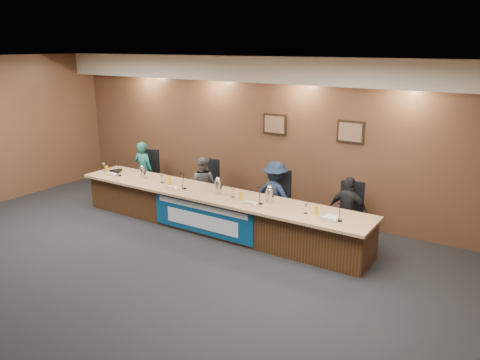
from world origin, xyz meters
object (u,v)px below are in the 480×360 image
object	(u,v)px
panelist_d	(348,211)
office_chair_a	(147,176)
carafe_right	(270,196)
speakerphone	(117,171)
panelist_c	(275,195)
carafe_left	(143,173)
dais_body	(215,212)
office_chair_d	(350,217)
carafe_mid	(218,187)
office_chair_b	(206,188)
panelist_b	(203,184)
office_chair_c	(277,202)
panelist_a	(144,170)
banner	(202,217)

from	to	relation	value
panelist_d	office_chair_a	bearing A→B (deg)	0.35
carafe_right	speakerphone	world-z (taller)	carafe_right
panelist_c	speakerphone	distance (m)	3.60
panelist_d	carafe_left	xyz separation A→B (m)	(-4.15, -0.75, 0.24)
panelist_c	carafe_right	bearing A→B (deg)	118.01
dais_body	office_chair_d	world-z (taller)	dais_body
carafe_mid	panelist_d	bearing A→B (deg)	19.01
dais_body	office_chair_b	xyz separation A→B (m)	(-0.82, 0.81, 0.13)
office_chair_a	office_chair_b	world-z (taller)	same
panelist_b	office_chair_c	distance (m)	1.73
panelist_b	office_chair_a	xyz separation A→B (m)	(-1.69, 0.10, -0.11)
panelist_d	carafe_mid	xyz separation A→B (m)	(-2.23, -0.77, 0.26)
panelist_a	speakerphone	size ratio (longest dim) A/B	4.10
banner	office_chair_a	distance (m)	2.80
office_chair_b	speakerphone	bearing A→B (deg)	-164.33
office_chair_a	office_chair_d	xyz separation A→B (m)	(4.87, 0.00, 0.00)
carafe_mid	carafe_right	bearing A→B (deg)	4.49
banner	panelist_a	bearing A→B (deg)	155.86
panelist_b	panelist_d	distance (m)	3.18
banner	office_chair_c	world-z (taller)	banner
office_chair_d	speakerphone	distance (m)	5.06
panelist_d	panelist_b	bearing A→B (deg)	1.52
carafe_right	office_chair_d	bearing A→B (deg)	33.45
panelist_a	panelist_d	world-z (taller)	panelist_a
panelist_c	carafe_right	world-z (taller)	panelist_c
office_chair_a	office_chair_c	size ratio (longest dim) A/B	1.00
dais_body	office_chair_a	distance (m)	2.65
speakerphone	panelist_d	bearing A→B (deg)	8.04
banner	office_chair_b	size ratio (longest dim) A/B	4.58
carafe_left	carafe_mid	world-z (taller)	carafe_mid
panelist_b	office_chair_b	distance (m)	0.15
panelist_d	office_chair_c	size ratio (longest dim) A/B	2.57
panelist_d	carafe_right	bearing A→B (deg)	31.50
carafe_left	office_chair_a	bearing A→B (deg)	130.06
panelist_a	carafe_mid	bearing A→B (deg)	160.03
banner	carafe_left	size ratio (longest dim) A/B	10.00
panelist_b	dais_body	bearing A→B (deg)	127.44
dais_body	carafe_left	distance (m)	1.87
office_chair_d	panelist_a	bearing A→B (deg)	166.86
dais_body	panelist_a	world-z (taller)	panelist_a
dais_body	panelist_c	xyz separation A→B (m)	(0.90, 0.71, 0.31)
panelist_c	office_chair_c	world-z (taller)	panelist_c
panelist_a	carafe_mid	world-z (taller)	panelist_a
carafe_mid	speakerphone	world-z (taller)	carafe_mid
banner	carafe_mid	bearing A→B (deg)	71.26
office_chair_a	carafe_left	world-z (taller)	carafe_left
panelist_c	speakerphone	world-z (taller)	panelist_c
panelist_d	office_chair_d	xyz separation A→B (m)	(0.00, 0.10, -0.14)
speakerphone	banner	bearing A→B (deg)	-9.16
panelist_d	office_chair_b	world-z (taller)	panelist_d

